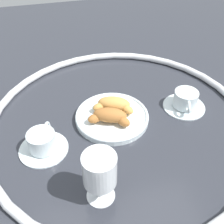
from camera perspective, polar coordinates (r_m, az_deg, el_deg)
ground_plane at (r=0.84m, az=1.69°, el=-2.13°), size 2.20×2.20×0.00m
table_chrome_rim at (r=0.84m, az=1.71°, el=-1.53°), size 0.80×0.80×0.02m
pastry_plate at (r=0.85m, az=-0.00°, el=-0.98°), size 0.23×0.23×0.02m
croissant_large at (r=0.85m, az=0.38°, el=1.55°), size 0.13×0.10×0.04m
croissant_small at (r=0.81m, az=-0.46°, el=-0.88°), size 0.13×0.10×0.04m
coffee_cup_near at (r=0.91m, az=14.98°, el=2.21°), size 0.14×0.14×0.06m
coffee_cup_far at (r=0.77m, az=-14.26°, el=-6.22°), size 0.14×0.14×0.06m
juice_glass_left at (r=0.60m, az=-2.59°, el=-12.22°), size 0.08×0.08×0.14m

